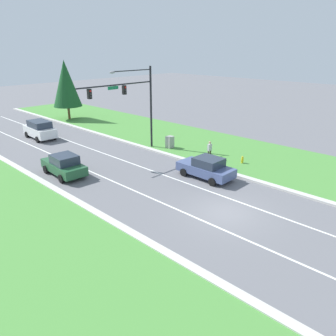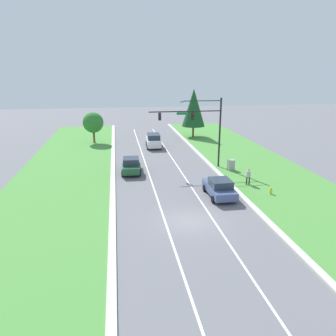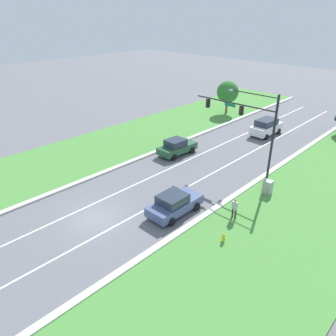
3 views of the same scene
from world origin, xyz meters
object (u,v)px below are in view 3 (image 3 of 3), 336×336
Objects in this scene: traffic_signal_mast at (249,120)px; pedestrian at (235,208)px; utility_cabinet at (268,187)px; forest_sedan at (177,147)px; slate_blue_sedan at (174,204)px; oak_near_left_tree at (228,92)px; white_suv at (266,127)px; fire_hydrant at (223,238)px.

pedestrian is at bearing -63.61° from traffic_signal_mast.
pedestrian is (-0.01, -4.92, 0.31)m from utility_cabinet.
forest_sedan reaches higher than pedestrian.
slate_blue_sedan is 8.25m from utility_cabinet.
oak_near_left_tree is (-12.62, 15.52, -2.09)m from traffic_signal_mast.
utility_cabinet is (3.67, 7.39, -0.19)m from slate_blue_sedan.
oak_near_left_tree is (-12.21, 24.54, 2.37)m from slate_blue_sedan.
slate_blue_sedan is (-0.41, -9.02, -4.46)m from traffic_signal_mast.
utility_cabinet is (3.26, -1.63, -4.65)m from traffic_signal_mast.
slate_blue_sedan is (7.35, -8.37, -0.03)m from forest_sedan.
white_suv reaches higher than slate_blue_sedan.
pedestrian is (3.66, 2.46, 0.12)m from slate_blue_sedan.
forest_sedan is 17.05m from oak_near_left_tree.
white_suv is 2.79× the size of pedestrian.
pedestrian is 0.36× the size of oak_near_left_tree.
traffic_signal_mast is at bearing -50.88° from oak_near_left_tree.
fire_hydrant is 0.15× the size of oak_near_left_tree.
utility_cabinet is 7.78m from fire_hydrant.
pedestrian reaches higher than fire_hydrant.
fire_hydrant is (4.29, -9.34, -4.94)m from traffic_signal_mast.
white_suv is at bearing 111.69° from fire_hydrant.
fire_hydrant is (1.02, -7.71, -0.28)m from utility_cabinet.
pedestrian is at bearing 110.33° from fire_hydrant.
oak_near_left_tree reaches higher than white_suv.
forest_sedan is 0.95× the size of white_suv.
traffic_signal_mast reaches higher than fire_hydrant.
pedestrian is (7.17, -17.85, -0.08)m from white_suv.
white_suv is 0.99× the size of oak_near_left_tree.
traffic_signal_mast is at bearing -58.71° from pedestrian.
forest_sedan reaches higher than slate_blue_sedan.
oak_near_left_tree is (-15.88, 22.08, 2.25)m from pedestrian.
pedestrian is at bearing 34.08° from slate_blue_sedan.
slate_blue_sedan is at bearing 176.04° from fire_hydrant.
traffic_signal_mast is at bearing -68.37° from white_suv.
white_suv is 19.23m from pedestrian.
slate_blue_sedan is at bearing -63.54° from oak_near_left_tree.
utility_cabinet is at bearing -2.03° from forest_sedan.
fire_hydrant is (8.21, -20.63, -0.68)m from white_suv.
white_suv is 3.77× the size of utility_cabinet.
slate_blue_sedan is at bearing 38.81° from pedestrian.
pedestrian is at bearing -90.09° from utility_cabinet.
traffic_signal_mast is at bearing 7.85° from forest_sedan.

